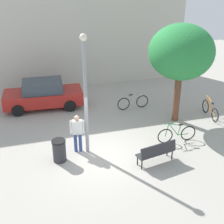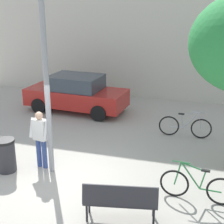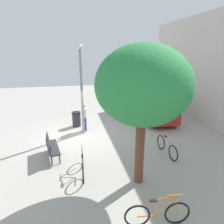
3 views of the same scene
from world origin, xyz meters
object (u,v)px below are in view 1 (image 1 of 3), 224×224
(lamppost, at_px, (85,90))
(plaza_tree, at_px, (181,52))
(bicycle_silver, at_px, (133,102))
(trash_bin, at_px, (59,151))
(person_by_lamppost, at_px, (77,131))
(parked_car_red, at_px, (43,94))
(park_bench, at_px, (157,151))
(bicycle_green, at_px, (177,134))
(bicycle_orange, at_px, (210,110))

(lamppost, relative_size, plaza_tree, 1.03)
(bicycle_silver, relative_size, trash_bin, 1.92)
(person_by_lamppost, distance_m, trash_bin, 1.09)
(person_by_lamppost, distance_m, parked_car_red, 5.04)
(park_bench, relative_size, bicycle_green, 0.92)
(plaza_tree, distance_m, parked_car_red, 7.64)
(person_by_lamppost, relative_size, bicycle_green, 0.92)
(parked_car_red, bearing_deg, park_bench, -60.63)
(plaza_tree, distance_m, trash_bin, 7.10)
(park_bench, distance_m, bicycle_orange, 5.36)
(bicycle_orange, relative_size, trash_bin, 1.91)
(lamppost, relative_size, bicycle_orange, 2.75)
(bicycle_silver, bearing_deg, lamppost, -133.13)
(trash_bin, bearing_deg, parked_car_red, 91.29)
(plaza_tree, bearing_deg, bicycle_orange, -4.60)
(plaza_tree, relative_size, bicycle_orange, 2.68)
(park_bench, xyz_separation_m, bicycle_silver, (0.91, 5.17, -0.16))
(parked_car_red, relative_size, trash_bin, 4.57)
(bicycle_green, xyz_separation_m, bicycle_orange, (2.84, 1.80, 0.00))
(lamppost, distance_m, plaza_tree, 5.21)
(plaza_tree, xyz_separation_m, bicycle_green, (-0.93, -1.95, -3.12))
(lamppost, bearing_deg, trash_bin, -164.22)
(lamppost, xyz_separation_m, trash_bin, (-1.22, -0.34, -2.32))
(bicycle_orange, height_order, parked_car_red, parked_car_red)
(trash_bin, bearing_deg, person_by_lamppost, 29.97)
(bicycle_green, bearing_deg, trash_bin, -179.72)
(park_bench, distance_m, bicycle_green, 2.01)
(lamppost, distance_m, bicycle_orange, 7.37)
(lamppost, xyz_separation_m, parked_car_red, (-1.34, 5.09, -2.02))
(plaza_tree, distance_m, bicycle_orange, 3.66)
(lamppost, height_order, parked_car_red, lamppost)
(trash_bin, bearing_deg, bicycle_orange, 12.79)
(person_by_lamppost, relative_size, plaza_tree, 0.35)
(plaza_tree, bearing_deg, park_bench, -127.32)
(lamppost, distance_m, bicycle_green, 4.65)
(lamppost, xyz_separation_m, bicycle_orange, (6.81, 1.48, -2.42))
(plaza_tree, bearing_deg, bicycle_green, -115.49)
(person_by_lamppost, bearing_deg, bicycle_orange, 10.53)
(bicycle_silver, bearing_deg, bicycle_green, -80.76)
(person_by_lamppost, bearing_deg, parked_car_red, 101.07)
(bicycle_green, xyz_separation_m, parked_car_red, (-5.31, 5.41, 0.39))
(person_by_lamppost, distance_m, park_bench, 3.33)
(person_by_lamppost, height_order, bicycle_silver, person_by_lamppost)
(bicycle_green, bearing_deg, plaza_tree, 64.51)
(parked_car_red, bearing_deg, plaza_tree, -29.01)
(lamppost, bearing_deg, parked_car_red, 104.76)
(parked_car_red, distance_m, trash_bin, 5.44)
(parked_car_red, height_order, trash_bin, parked_car_red)
(bicycle_orange, bearing_deg, bicycle_green, -147.68)
(bicycle_silver, distance_m, bicycle_green, 3.93)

